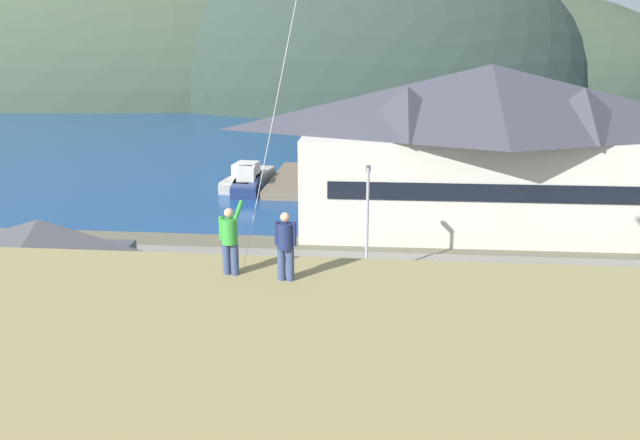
% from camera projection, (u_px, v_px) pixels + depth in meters
% --- Properties ---
extents(ground_plane, '(600.00, 600.00, 0.00)m').
position_uv_depth(ground_plane, '(298.00, 376.00, 24.66)').
color(ground_plane, '#66604C').
extents(parking_lot_pad, '(40.00, 20.00, 0.10)m').
position_uv_depth(parking_lot_pad, '(312.00, 320.00, 29.43)').
color(parking_lot_pad, gray).
rests_on(parking_lot_pad, ground).
extents(bay_water, '(360.00, 84.00, 0.03)m').
position_uv_depth(bay_water, '(358.00, 141.00, 82.10)').
color(bay_water, navy).
rests_on(bay_water, ground).
extents(far_hill_west_ridge, '(131.34, 47.29, 59.94)m').
position_uv_depth(far_hill_west_ridge, '(59.00, 101.00, 135.56)').
color(far_hill_west_ridge, '#42513D').
rests_on(far_hill_west_ridge, ground).
extents(far_hill_east_peak, '(86.72, 63.22, 66.96)m').
position_uv_depth(far_hill_east_peak, '(372.00, 103.00, 130.57)').
color(far_hill_east_peak, '#2D3D33').
rests_on(far_hill_east_peak, ground).
extents(far_hill_center_saddle, '(109.63, 54.18, 48.80)m').
position_uv_depth(far_hill_center_saddle, '(449.00, 100.00, 138.97)').
color(far_hill_center_saddle, '#3D4C38').
rests_on(far_hill_center_saddle, ground).
extents(harbor_lodge, '(26.01, 11.25, 11.06)m').
position_uv_depth(harbor_lodge, '(487.00, 144.00, 42.49)').
color(harbor_lodge, beige).
rests_on(harbor_lodge, ground).
extents(storage_shed_near_lot, '(7.64, 5.22, 5.06)m').
position_uv_depth(storage_shed_near_lot, '(44.00, 272.00, 28.20)').
color(storage_shed_near_lot, '#474C56').
rests_on(storage_shed_near_lot, ground).
extents(wharf_dock, '(3.20, 13.20, 0.70)m').
position_uv_depth(wharf_dock, '(291.00, 180.00, 57.52)').
color(wharf_dock, '#70604C').
rests_on(wharf_dock, ground).
extents(moored_boat_wharfside, '(3.57, 8.52, 2.16)m').
position_uv_depth(moored_boat_wharfside, '(248.00, 178.00, 56.66)').
color(moored_boat_wharfside, '#A8A399').
rests_on(moored_boat_wharfside, ground).
extents(moored_boat_outer_mooring, '(2.87, 7.44, 2.16)m').
position_uv_depth(moored_boat_outer_mooring, '(330.00, 176.00, 57.32)').
color(moored_boat_outer_mooring, navy).
rests_on(moored_boat_outer_mooring, ground).
extents(moored_boat_inner_slip, '(2.80, 6.85, 2.16)m').
position_uv_depth(moored_boat_inner_slip, '(247.00, 183.00, 54.66)').
color(moored_boat_inner_slip, navy).
rests_on(moored_boat_inner_slip, ground).
extents(parked_car_back_row_left, '(4.31, 2.29, 1.82)m').
position_uv_depth(parked_car_back_row_left, '(414.00, 337.00, 25.46)').
color(parked_car_back_row_left, navy).
rests_on(parked_car_back_row_left, parking_lot_pad).
extents(parked_car_mid_row_far, '(4.36, 2.38, 1.82)m').
position_uv_depth(parked_car_mid_row_far, '(531.00, 345.00, 24.82)').
color(parked_car_mid_row_far, slate).
rests_on(parked_car_mid_row_far, parking_lot_pad).
extents(parking_light_pole, '(0.24, 0.78, 6.11)m').
position_uv_depth(parking_light_pole, '(367.00, 214.00, 33.55)').
color(parking_light_pole, '#ADADB2').
rests_on(parking_light_pole, parking_lot_pad).
extents(person_kite_flyer, '(0.57, 0.64, 1.86)m').
position_uv_depth(person_kite_flyer, '(230.00, 238.00, 15.91)').
color(person_kite_flyer, '#384770').
rests_on(person_kite_flyer, grassy_hill_foreground).
extents(person_companion, '(0.55, 0.40, 1.74)m').
position_uv_depth(person_companion, '(286.00, 244.00, 15.52)').
color(person_companion, '#384770').
rests_on(person_companion, grassy_hill_foreground).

